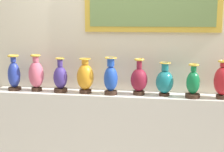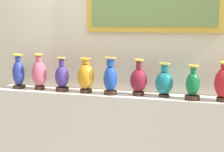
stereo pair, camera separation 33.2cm
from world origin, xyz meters
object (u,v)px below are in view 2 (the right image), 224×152
vase_sapphire (110,78)px  vase_rose (39,73)px  vase_emerald (193,85)px  vase_amber (86,77)px  vase_indigo (62,77)px  vase_teal (164,82)px  vase_cobalt (18,73)px  vase_crimson (223,83)px  vase_burgundy (139,80)px

vase_sapphire → vase_rose: bearing=178.0°
vase_rose → vase_emerald: (1.73, -0.04, -0.04)m
vase_sapphire → vase_emerald: size_ratio=1.14×
vase_rose → vase_amber: vase_rose is taller
vase_indigo → vase_amber: 0.29m
vase_sapphire → vase_emerald: bearing=-0.6°
vase_amber → vase_sapphire: bearing=-3.2°
vase_rose → vase_amber: 0.58m
vase_indigo → vase_teal: vase_indigo is taller
vase_teal → vase_indigo: bearing=-179.1°
vase_teal → vase_emerald: 0.30m
vase_rose → vase_sapphire: 0.87m
vase_rose → vase_emerald: vase_rose is taller
vase_indigo → vase_emerald: size_ratio=1.08×
vase_cobalt → vase_indigo: size_ratio=1.05×
vase_cobalt → vase_amber: size_ratio=1.05×
vase_teal → vase_emerald: bearing=-9.0°
vase_amber → vase_emerald: vase_amber is taller
vase_rose → vase_crimson: bearing=-0.9°
vase_cobalt → vase_burgundy: vase_cobalt is taller
vase_emerald → vase_indigo: bearing=178.9°
vase_indigo → vase_burgundy: 0.88m
vase_sapphire → vase_crimson: (1.16, -0.00, 0.01)m
vase_rose → vase_cobalt: bearing=179.2°
vase_cobalt → vase_burgundy: (1.44, 0.00, -0.01)m
vase_indigo → vase_sapphire: (0.58, -0.02, 0.02)m
vase_rose → vase_teal: size_ratio=1.16×
vase_crimson → vase_teal: bearing=176.4°
vase_amber → vase_teal: size_ratio=1.08×
vase_amber → vase_crimson: vase_crimson is taller
vase_amber → vase_emerald: size_ratio=1.08×
vase_indigo → vase_emerald: (1.44, -0.03, -0.01)m
vase_teal → vase_cobalt: bearing=-179.9°
vase_crimson → vase_emerald: bearing=-178.3°
vase_cobalt → vase_emerald: 2.01m
vase_amber → vase_crimson: size_ratio=0.97×
vase_amber → vase_sapphire: 0.29m
vase_amber → vase_indigo: bearing=179.4°
vase_sapphire → vase_teal: 0.58m
vase_teal → vase_crimson: 0.59m
vase_amber → vase_burgundy: vase_burgundy is taller
vase_cobalt → vase_amber: (0.85, -0.02, 0.00)m
vase_cobalt → vase_rose: bearing=-0.8°
vase_sapphire → vase_emerald: vase_sapphire is taller
vase_rose → vase_indigo: size_ratio=1.07×
vase_rose → vase_emerald: 1.73m
vase_cobalt → vase_crimson: bearing=-0.9°
vase_rose → vase_burgundy: size_ratio=1.06×
vase_sapphire → vase_indigo: bearing=178.1°
vase_rose → vase_emerald: bearing=-1.3°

